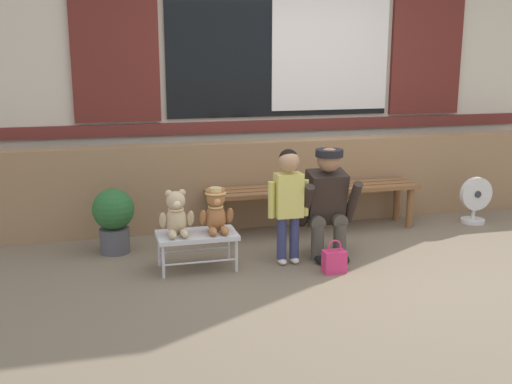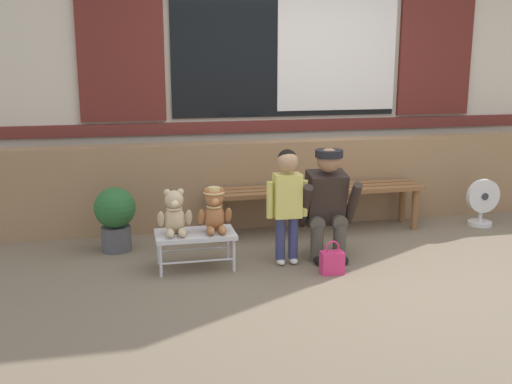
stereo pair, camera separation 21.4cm
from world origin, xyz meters
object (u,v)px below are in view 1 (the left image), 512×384
(teddy_bear_plain, at_px, (176,215))
(small_display_bench, at_px, (197,237))
(teddy_bear_with_hat, at_px, (216,211))
(handbag_on_ground, at_px, (334,261))
(potted_plant, at_px, (114,217))
(adult_crouching, at_px, (327,202))
(floor_fan, at_px, (475,200))
(child_standing, at_px, (288,194))
(wooden_bench_long, at_px, (314,193))

(teddy_bear_plain, bearing_deg, small_display_bench, -0.51)
(small_display_bench, xyz_separation_m, teddy_bear_with_hat, (0.16, 0.00, 0.21))
(teddy_bear_with_hat, xyz_separation_m, handbag_on_ground, (0.88, -0.37, -0.38))
(potted_plant, bearing_deg, handbag_on_ground, -29.68)
(small_display_bench, distance_m, handbag_on_ground, 1.11)
(teddy_bear_plain, bearing_deg, teddy_bear_with_hat, 0.13)
(adult_crouching, bearing_deg, potted_plant, 162.36)
(potted_plant, distance_m, floor_fan, 3.60)
(child_standing, height_order, floor_fan, child_standing)
(child_standing, distance_m, floor_fan, 2.34)
(small_display_bench, height_order, potted_plant, potted_plant)
(wooden_bench_long, xyz_separation_m, floor_fan, (1.69, -0.17, -0.13))
(wooden_bench_long, xyz_separation_m, small_display_bench, (-1.28, -0.79, -0.11))
(wooden_bench_long, xyz_separation_m, handbag_on_ground, (-0.24, -1.15, -0.28))
(potted_plant, bearing_deg, wooden_bench_long, 5.99)
(teddy_bear_with_hat, xyz_separation_m, potted_plant, (-0.79, 0.59, -0.15))
(teddy_bear_with_hat, xyz_separation_m, adult_crouching, (0.96, 0.03, 0.01))
(wooden_bench_long, xyz_separation_m, child_standing, (-0.53, -0.84, 0.22))
(small_display_bench, relative_size, handbag_on_ground, 2.35)
(child_standing, xyz_separation_m, floor_fan, (2.21, 0.67, -0.35))
(small_display_bench, height_order, child_standing, child_standing)
(wooden_bench_long, distance_m, child_standing, 1.02)
(small_display_bench, height_order, teddy_bear_with_hat, teddy_bear_with_hat)
(floor_fan, bearing_deg, teddy_bear_plain, -168.81)
(small_display_bench, height_order, handbag_on_ground, small_display_bench)
(small_display_bench, height_order, adult_crouching, adult_crouching)
(handbag_on_ground, bearing_deg, wooden_bench_long, 78.37)
(handbag_on_ground, relative_size, floor_fan, 0.57)
(adult_crouching, distance_m, potted_plant, 1.85)
(teddy_bear_plain, bearing_deg, adult_crouching, 1.35)
(teddy_bear_plain, relative_size, potted_plant, 0.64)
(child_standing, relative_size, potted_plant, 1.68)
(teddy_bear_plain, distance_m, teddy_bear_with_hat, 0.32)
(teddy_bear_plain, xyz_separation_m, handbag_on_ground, (1.20, -0.36, -0.37))
(teddy_bear_plain, xyz_separation_m, child_standing, (0.91, -0.05, 0.13))
(child_standing, bearing_deg, handbag_on_ground, -46.98)
(teddy_bear_with_hat, distance_m, child_standing, 0.60)
(teddy_bear_with_hat, relative_size, adult_crouching, 0.38)
(child_standing, bearing_deg, teddy_bear_plain, 176.57)
(potted_plant, bearing_deg, floor_fan, 0.48)
(wooden_bench_long, height_order, teddy_bear_plain, teddy_bear_plain)
(wooden_bench_long, xyz_separation_m, teddy_bear_with_hat, (-1.12, -0.79, 0.10))
(teddy_bear_plain, height_order, potted_plant, teddy_bear_plain)
(small_display_bench, relative_size, potted_plant, 1.12)
(teddy_bear_plain, distance_m, floor_fan, 3.19)
(teddy_bear_with_hat, distance_m, floor_fan, 2.88)
(teddy_bear_with_hat, distance_m, handbag_on_ground, 1.02)
(teddy_bear_plain, bearing_deg, handbag_on_ground, -16.91)
(floor_fan, bearing_deg, adult_crouching, -162.31)
(small_display_bench, bearing_deg, teddy_bear_plain, 179.49)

